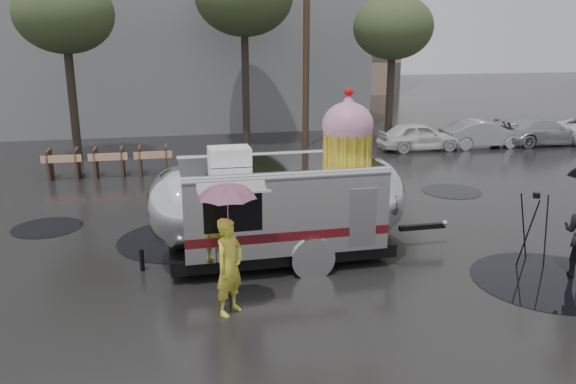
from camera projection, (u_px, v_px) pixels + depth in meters
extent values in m
plane|color=black|center=(353.00, 276.00, 11.39)|extent=(120.00, 120.00, 0.00)
cylinder|color=black|center=(181.00, 240.00, 13.41)|extent=(3.00, 3.00, 0.01)
cylinder|color=black|center=(548.00, 280.00, 11.16)|extent=(2.99, 2.99, 0.01)
cylinder|color=black|center=(47.00, 227.00, 14.28)|extent=(1.73, 1.73, 0.01)
cylinder|color=black|center=(214.00, 217.00, 15.11)|extent=(3.16, 3.16, 0.01)
cylinder|color=black|center=(452.00, 191.00, 17.66)|extent=(1.85, 1.85, 0.01)
cube|color=slate|center=(151.00, 4.00, 31.44)|extent=(22.00, 12.00, 13.00)
cylinder|color=#473323|center=(306.00, 42.00, 23.89)|extent=(0.28, 0.28, 9.00)
cylinder|color=#382D26|center=(71.00, 85.00, 21.41)|extent=(0.32, 0.32, 5.85)
ellipsoid|color=#314222|center=(64.00, 14.00, 20.72)|extent=(3.64, 3.64, 2.86)
cylinder|color=#382D26|center=(245.00, 68.00, 24.62)|extent=(0.32, 0.32, 6.75)
cylinder|color=#382D26|center=(390.00, 85.00, 24.15)|extent=(0.32, 0.32, 5.40)
ellipsoid|color=#314222|center=(393.00, 27.00, 23.51)|extent=(3.36, 3.36, 2.64)
cube|color=#473323|center=(50.00, 164.00, 19.13)|extent=(0.08, 0.80, 1.00)
cube|color=#473323|center=(78.00, 163.00, 19.31)|extent=(0.08, 0.80, 1.00)
cube|color=#E5590C|center=(61.00, 159.00, 18.79)|extent=(1.30, 0.04, 0.25)
cube|color=#473323|center=(96.00, 162.00, 19.44)|extent=(0.08, 0.80, 1.00)
cube|color=#473323|center=(123.00, 161.00, 19.62)|extent=(0.08, 0.80, 1.00)
cube|color=#E5590C|center=(108.00, 157.00, 19.10)|extent=(1.30, 0.04, 0.25)
cube|color=#473323|center=(140.00, 160.00, 19.74)|extent=(0.08, 0.80, 1.00)
cube|color=#473323|center=(166.00, 159.00, 19.93)|extent=(0.08, 0.80, 1.00)
cube|color=#E5590C|center=(153.00, 155.00, 19.41)|extent=(1.30, 0.04, 0.25)
imported|color=silver|center=(419.00, 134.00, 23.94)|extent=(4.00, 1.80, 1.40)
imported|color=#B2B2B7|center=(483.00, 132.00, 24.56)|extent=(4.00, 1.80, 1.40)
imported|color=#B2B2B7|center=(543.00, 129.00, 25.17)|extent=(4.20, 1.80, 1.44)
cube|color=silver|center=(279.00, 201.00, 11.94)|extent=(4.15, 2.21, 1.69)
ellipsoid|color=silver|center=(370.00, 195.00, 12.39)|extent=(1.43, 2.17, 1.69)
ellipsoid|color=silver|center=(181.00, 207.00, 11.49)|extent=(1.43, 2.17, 1.69)
cube|color=black|center=(279.00, 244.00, 12.21)|extent=(4.71, 1.94, 0.28)
cylinder|color=black|center=(312.00, 259.00, 11.40)|extent=(0.66, 0.21, 0.66)
cylinder|color=black|center=(290.00, 229.00, 13.21)|extent=(0.66, 0.21, 0.66)
cylinder|color=silver|center=(313.00, 259.00, 11.27)|extent=(0.90, 0.11, 0.90)
cube|color=black|center=(422.00, 227.00, 12.91)|extent=(1.13, 0.13, 0.11)
sphere|color=silver|center=(445.00, 223.00, 13.02)|extent=(0.15, 0.15, 0.15)
cylinder|color=black|center=(142.00, 260.00, 11.60)|extent=(0.09, 0.09, 0.47)
cube|color=#4F0D12|center=(290.00, 236.00, 11.05)|extent=(4.12, 0.08, 0.19)
cube|color=#4F0D12|center=(269.00, 206.00, 13.06)|extent=(4.12, 0.08, 0.19)
cube|color=black|center=(233.00, 213.00, 10.64)|extent=(1.12, 0.04, 0.75)
cube|color=#A6A09A|center=(234.00, 193.00, 10.30)|extent=(1.32, 0.48, 0.13)
cube|color=silver|center=(363.00, 218.00, 11.29)|extent=(0.56, 0.04, 1.22)
cube|color=white|center=(229.00, 156.00, 11.45)|extent=(0.85, 0.62, 0.36)
cylinder|color=yellow|center=(347.00, 146.00, 11.97)|extent=(0.99, 0.99, 0.56)
ellipsoid|color=pink|center=(348.00, 125.00, 11.85)|extent=(1.10, 1.10, 0.97)
cone|color=pink|center=(348.00, 102.00, 11.72)|extent=(0.47, 0.47, 0.37)
sphere|color=red|center=(349.00, 92.00, 11.67)|extent=(0.19, 0.19, 0.19)
imported|color=yellow|center=(229.00, 267.00, 9.65)|extent=(0.74, 0.73, 1.73)
imported|color=pink|center=(228.00, 206.00, 9.36)|extent=(1.22, 1.22, 0.83)
cylinder|color=black|center=(230.00, 269.00, 9.66)|extent=(0.02, 0.02, 1.65)
cylinder|color=black|center=(546.00, 231.00, 11.75)|extent=(0.16, 0.32, 1.52)
cylinder|color=black|center=(524.00, 227.00, 12.06)|extent=(0.35, 0.06, 1.52)
cylinder|color=black|center=(528.00, 234.00, 11.62)|extent=(0.21, 0.29, 1.52)
cube|color=black|center=(537.00, 195.00, 11.60)|extent=(0.16, 0.15, 0.11)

